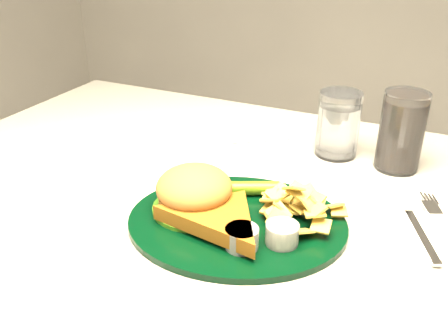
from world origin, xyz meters
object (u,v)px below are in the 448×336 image
at_px(water_glass, 338,124).
at_px(dinner_plate, 237,204).
at_px(fork_napkin, 423,232).
at_px(cola_glass, 401,131).

bearing_deg(water_glass, dinner_plate, -103.08).
bearing_deg(fork_napkin, water_glass, 106.49).
height_order(cola_glass, fork_napkin, cola_glass).
height_order(dinner_plate, fork_napkin, dinner_plate).
bearing_deg(water_glass, fork_napkin, -50.33).
relative_size(water_glass, cola_glass, 0.87).
relative_size(dinner_plate, fork_napkin, 1.88).
distance_m(water_glass, fork_napkin, 0.28).
height_order(dinner_plate, cola_glass, cola_glass).
xyz_separation_m(dinner_plate, cola_glass, (0.18, 0.28, 0.03)).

